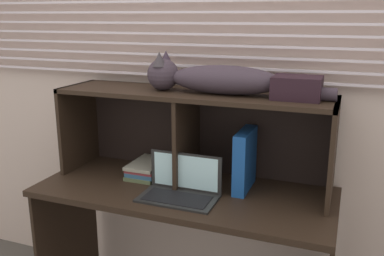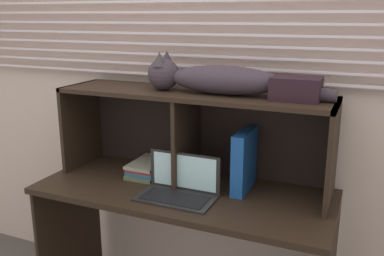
% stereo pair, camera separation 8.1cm
% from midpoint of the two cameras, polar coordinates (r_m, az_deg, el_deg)
% --- Properties ---
extents(back_panel_with_blinds, '(4.40, 0.08, 2.50)m').
position_cam_midpoint_polar(back_panel_with_blinds, '(2.26, 3.28, 6.61)').
color(back_panel_with_blinds, beige).
rests_on(back_panel_with_blinds, ground).
extents(desk, '(1.44, 0.60, 0.76)m').
position_cam_midpoint_polar(desk, '(2.15, -0.14, -11.90)').
color(desk, black).
rests_on(desk, ground).
extents(hutch_shelf_unit, '(1.36, 0.35, 0.46)m').
position_cam_midpoint_polar(hutch_shelf_unit, '(2.12, 1.38, 1.30)').
color(hutch_shelf_unit, black).
rests_on(hutch_shelf_unit, desk).
extents(cat, '(0.90, 0.17, 0.19)m').
position_cam_midpoint_polar(cat, '(2.01, 3.90, 6.66)').
color(cat, '#382D36').
rests_on(cat, hutch_shelf_unit).
extents(laptop, '(0.36, 0.20, 0.19)m').
position_cam_midpoint_polar(laptop, '(1.99, -0.59, -8.11)').
color(laptop, black).
rests_on(laptop, desk).
extents(binder_upright, '(0.06, 0.24, 0.29)m').
position_cam_midpoint_polar(binder_upright, '(2.05, 8.17, -4.39)').
color(binder_upright, '#184896').
rests_on(binder_upright, desk).
extents(book_stack, '(0.16, 0.25, 0.07)m').
position_cam_midpoint_polar(book_stack, '(2.27, -4.83, -5.37)').
color(book_stack, '#526040').
rests_on(book_stack, desk).
extents(storage_box, '(0.21, 0.16, 0.10)m').
position_cam_midpoint_polar(storage_box, '(1.92, 15.04, 5.17)').
color(storage_box, black).
rests_on(storage_box, hutch_shelf_unit).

